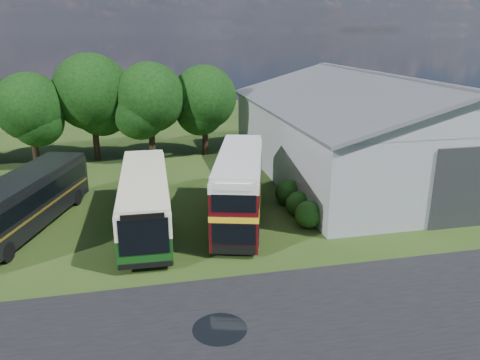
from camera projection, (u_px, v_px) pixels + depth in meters
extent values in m
plane|color=#233C13|center=(240.00, 287.00, 21.78)|extent=(120.00, 120.00, 0.00)
cube|color=black|center=(325.00, 315.00, 19.60)|extent=(60.00, 8.00, 0.02)
cylinder|color=black|center=(220.00, 329.00, 18.68)|extent=(2.20, 2.20, 0.01)
cube|color=gray|center=(375.00, 139.00, 38.89)|extent=(18.00, 24.00, 5.50)
cube|color=#2D3033|center=(472.00, 188.00, 27.73)|extent=(5.20, 0.18, 5.00)
cylinder|color=black|center=(35.00, 150.00, 40.49)|extent=(0.56, 0.56, 3.06)
sphere|color=black|center=(30.00, 107.00, 39.35)|extent=(5.78, 5.78, 5.78)
cylinder|color=black|center=(96.00, 141.00, 42.64)|extent=(0.56, 0.56, 3.60)
sphere|color=black|center=(91.00, 92.00, 41.30)|extent=(6.80, 6.80, 6.80)
cylinder|color=black|center=(152.00, 142.00, 42.78)|extent=(0.56, 0.56, 3.31)
sphere|color=black|center=(150.00, 97.00, 41.55)|extent=(6.26, 6.26, 6.26)
cylinder|color=black|center=(205.00, 138.00, 44.58)|extent=(0.56, 0.56, 3.17)
sphere|color=black|center=(204.00, 97.00, 43.39)|extent=(5.98, 5.98, 5.98)
sphere|color=#194714|center=(308.00, 226.00, 28.50)|extent=(1.70, 1.70, 1.70)
sphere|color=#194714|center=(298.00, 214.00, 30.36)|extent=(1.60, 1.60, 1.60)
sphere|color=#194714|center=(288.00, 204.00, 32.22)|extent=(1.80, 1.80, 1.80)
cube|color=#103C11|center=(145.00, 198.00, 27.94)|extent=(3.14, 12.08, 2.98)
cube|color=#43090D|center=(239.00, 185.00, 28.52)|extent=(5.31, 10.61, 4.12)
cube|color=black|center=(25.00, 200.00, 27.67)|extent=(6.29, 12.08, 2.94)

